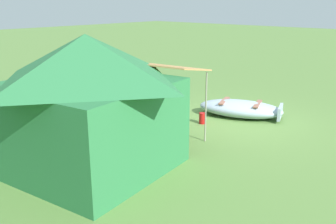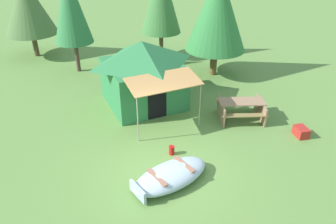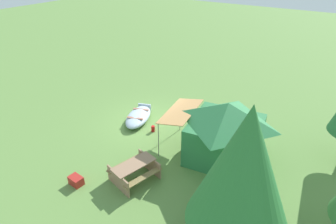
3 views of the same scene
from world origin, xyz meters
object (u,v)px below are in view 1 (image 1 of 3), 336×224
canvas_cabin_tent (89,101)px  picnic_table (88,97)px  fuel_can (202,118)px  cooler_box (102,90)px  beached_rowboat (241,108)px

canvas_cabin_tent → picnic_table: (3.27, -2.37, -0.91)m
canvas_cabin_tent → fuel_can: size_ratio=15.03×
picnic_table → cooler_box: bearing=-49.9°
picnic_table → fuel_can: 3.56m
cooler_box → beached_rowboat: bearing=-169.6°
beached_rowboat → cooler_box: bearing=10.4°
canvas_cabin_tent → cooler_box: bearing=-41.0°
beached_rowboat → cooler_box: size_ratio=4.87×
canvas_cabin_tent → cooler_box: (4.74, -4.12, -1.21)m
canvas_cabin_tent → fuel_can: (0.02, -3.78, -1.24)m
cooler_box → fuel_can: bearing=175.9°
beached_rowboat → fuel_can: beached_rowboat is taller
canvas_cabin_tent → cooler_box: canvas_cabin_tent is taller
beached_rowboat → cooler_box: 5.25m
picnic_table → fuel_can: bearing=-156.5°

